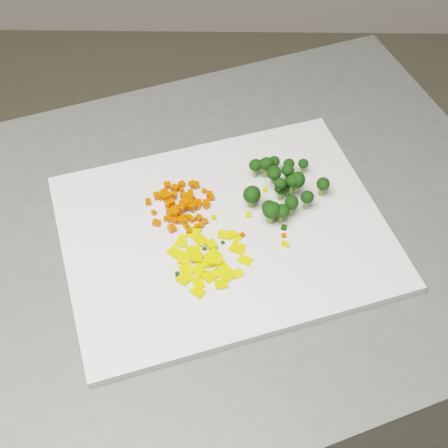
{
  "coord_description": "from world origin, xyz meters",
  "views": [
    {
      "loc": [
        0.37,
        -0.31,
        1.54
      ],
      "look_at": [
        0.37,
        0.2,
        0.92
      ],
      "focal_mm": 50.0,
      "sensor_mm": 36.0,
      "label": 1
    }
  ],
  "objects_px": {
    "pepper_pile": "(210,259)",
    "cutting_board": "(224,231)",
    "counter_block": "(202,383)",
    "broccoli_pile": "(286,182)",
    "carrot_pile": "(179,203)"
  },
  "relations": [
    {
      "from": "pepper_pile",
      "to": "broccoli_pile",
      "type": "distance_m",
      "value": 0.15
    },
    {
      "from": "cutting_board",
      "to": "pepper_pile",
      "type": "xyz_separation_m",
      "value": [
        -0.02,
        -0.05,
        0.01
      ]
    },
    {
      "from": "counter_block",
      "to": "carrot_pile",
      "type": "relative_size",
      "value": 9.83
    },
    {
      "from": "counter_block",
      "to": "carrot_pile",
      "type": "xyz_separation_m",
      "value": [
        -0.02,
        0.03,
        0.47
      ]
    },
    {
      "from": "cutting_board",
      "to": "pepper_pile",
      "type": "relative_size",
      "value": 3.88
    },
    {
      "from": "cutting_board",
      "to": "pepper_pile",
      "type": "bearing_deg",
      "value": -106.56
    },
    {
      "from": "counter_block",
      "to": "cutting_board",
      "type": "height_order",
      "value": "cutting_board"
    },
    {
      "from": "counter_block",
      "to": "broccoli_pile",
      "type": "height_order",
      "value": "broccoli_pile"
    },
    {
      "from": "counter_block",
      "to": "pepper_pile",
      "type": "relative_size",
      "value": 8.48
    },
    {
      "from": "broccoli_pile",
      "to": "carrot_pile",
      "type": "bearing_deg",
      "value": -168.93
    },
    {
      "from": "pepper_pile",
      "to": "broccoli_pile",
      "type": "bearing_deg",
      "value": 49.69
    },
    {
      "from": "cutting_board",
      "to": "carrot_pile",
      "type": "relative_size",
      "value": 4.5
    },
    {
      "from": "pepper_pile",
      "to": "cutting_board",
      "type": "bearing_deg",
      "value": 73.44
    },
    {
      "from": "counter_block",
      "to": "carrot_pile",
      "type": "bearing_deg",
      "value": 117.19
    },
    {
      "from": "broccoli_pile",
      "to": "cutting_board",
      "type": "bearing_deg",
      "value": -143.14
    }
  ]
}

